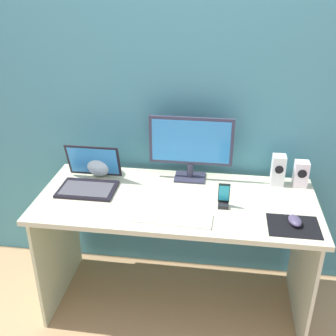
% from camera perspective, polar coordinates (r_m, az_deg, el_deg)
% --- Properties ---
extents(ground_plane, '(8.00, 8.00, 0.00)m').
position_cam_1_polar(ground_plane, '(2.69, 1.05, -18.05)').
color(ground_plane, tan).
extents(wall_back, '(6.00, 0.04, 2.50)m').
position_cam_1_polar(wall_back, '(2.40, 2.46, 11.08)').
color(wall_back, teal).
rests_on(wall_back, ground_plane).
extents(desk, '(1.52, 0.67, 0.74)m').
position_cam_1_polar(desk, '(2.31, 1.17, -7.43)').
color(desk, beige).
rests_on(desk, ground_plane).
extents(monitor, '(0.48, 0.14, 0.38)m').
position_cam_1_polar(monitor, '(2.35, 3.20, 3.16)').
color(monitor, '#323247').
rests_on(monitor, desk).
extents(speaker_right, '(0.08, 0.07, 0.15)m').
position_cam_1_polar(speaker_right, '(2.45, 18.05, -0.77)').
color(speaker_right, white).
rests_on(speaker_right, desk).
extents(speaker_near_monitor, '(0.07, 0.08, 0.18)m').
position_cam_1_polar(speaker_near_monitor, '(2.42, 15.11, -0.28)').
color(speaker_near_monitor, white).
rests_on(speaker_near_monitor, desk).
extents(laptop, '(0.32, 0.29, 0.22)m').
position_cam_1_polar(laptop, '(2.37, -10.91, -1.58)').
color(laptop, black).
rests_on(laptop, desk).
extents(fishbowl, '(0.17, 0.17, 0.17)m').
position_cam_1_polar(fishbowl, '(2.48, -9.43, 0.82)').
color(fishbowl, silver).
rests_on(fishbowl, desk).
extents(keyboard_external, '(0.40, 0.14, 0.01)m').
position_cam_1_polar(keyboard_external, '(2.06, 0.68, -7.04)').
color(keyboard_external, white).
rests_on(keyboard_external, desk).
extents(mousepad, '(0.25, 0.20, 0.00)m').
position_cam_1_polar(mousepad, '(2.10, 17.11, -7.75)').
color(mousepad, black).
rests_on(mousepad, desk).
extents(mouse, '(0.08, 0.11, 0.04)m').
position_cam_1_polar(mouse, '(2.10, 17.29, -7.03)').
color(mouse, '#48405D').
rests_on(mouse, mousepad).
extents(phone_in_dock, '(0.06, 0.06, 0.14)m').
position_cam_1_polar(phone_in_dock, '(2.16, 7.77, -4.24)').
color(phone_in_dock, black).
rests_on(phone_in_dock, desk).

